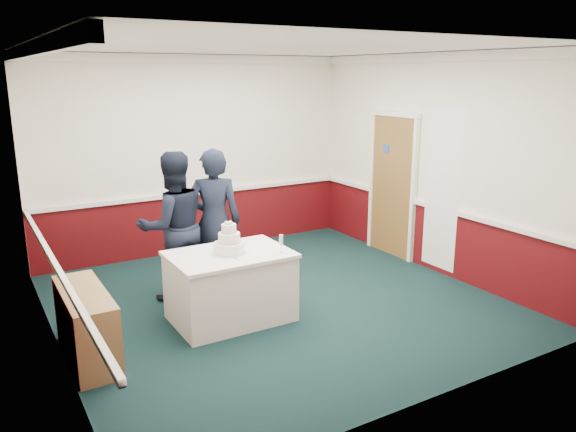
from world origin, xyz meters
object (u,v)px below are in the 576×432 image
cake_table (230,286)px  cake_knife (235,258)px  person_woman (214,222)px  champagne_flute (281,241)px  wedding_cake (229,243)px  person_man (174,227)px  sideboard (87,325)px

cake_table → cake_knife: bearing=-98.5°
person_woman → cake_table: bearing=102.7°
person_woman → champagne_flute: bearing=130.2°
wedding_cake → person_man: size_ratio=0.20×
person_man → person_woman: bearing=174.7°
sideboard → champagne_flute: bearing=-4.6°
cake_table → sideboard: bearing=-175.9°
wedding_cake → person_woman: (0.20, 0.87, 0.02)m
cake_table → champagne_flute: champagne_flute is taller
champagne_flute → cake_table: bearing=150.8°
champagne_flute → person_woman: (-0.30, 1.15, -0.00)m
wedding_cake → person_woman: person_woman is taller
wedding_cake → person_man: person_man is taller
cake_table → person_woman: person_woman is taller
cake_knife → person_man: size_ratio=0.12×
sideboard → cake_table: cake_table is taller
wedding_cake → cake_table: bearing=-90.0°
wedding_cake → sideboard: bearing=-175.9°
cake_knife → person_woman: bearing=76.5°
wedding_cake → champagne_flute: size_ratio=1.78×
wedding_cake → champagne_flute: (0.50, -0.28, 0.03)m
champagne_flute → person_man: size_ratio=0.11×
cake_table → cake_knife: (-0.03, -0.20, 0.39)m
cake_knife → person_man: person_man is taller
sideboard → wedding_cake: bearing=4.1°
cake_table → person_woman: size_ratio=0.71×
wedding_cake → champagne_flute: bearing=-29.2°
wedding_cake → cake_knife: (-0.03, -0.20, -0.11)m
cake_table → person_woman: (0.20, 0.87, 0.52)m
cake_knife → champagne_flute: (0.53, -0.08, 0.14)m
sideboard → person_woman: bearing=28.8°
cake_knife → person_woman: size_ratio=0.12×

